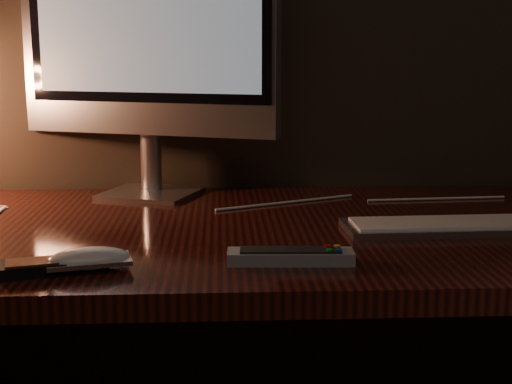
{
  "coord_description": "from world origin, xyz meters",
  "views": [
    {
      "loc": [
        -0.03,
        0.58,
        1.06
      ],
      "look_at": [
        0.03,
        1.73,
        0.84
      ],
      "focal_mm": 50.0,
      "sensor_mm": 36.0,
      "label": 1
    }
  ],
  "objects_px": {
    "mouse": "(89,262)",
    "media_remote": "(53,266)",
    "keyboard": "(465,225)",
    "desk": "(235,280)",
    "tv_remote": "(290,256)",
    "monitor": "(146,26)"
  },
  "relations": [
    {
      "from": "mouse",
      "to": "media_remote",
      "type": "height_order",
      "value": "media_remote"
    },
    {
      "from": "keyboard",
      "to": "desk",
      "type": "bearing_deg",
      "value": 161.43
    },
    {
      "from": "media_remote",
      "to": "tv_remote",
      "type": "distance_m",
      "value": 0.35
    },
    {
      "from": "keyboard",
      "to": "media_remote",
      "type": "height_order",
      "value": "media_remote"
    },
    {
      "from": "desk",
      "to": "tv_remote",
      "type": "relative_size",
      "value": 8.28
    },
    {
      "from": "tv_remote",
      "to": "monitor",
      "type": "bearing_deg",
      "value": 118.91
    },
    {
      "from": "media_remote",
      "to": "keyboard",
      "type": "bearing_deg",
      "value": 3.27
    },
    {
      "from": "mouse",
      "to": "tv_remote",
      "type": "height_order",
      "value": "tv_remote"
    },
    {
      "from": "monitor",
      "to": "mouse",
      "type": "xyz_separation_m",
      "value": [
        -0.04,
        -0.55,
        -0.36
      ]
    },
    {
      "from": "mouse",
      "to": "tv_remote",
      "type": "relative_size",
      "value": 0.62
    },
    {
      "from": "monitor",
      "to": "tv_remote",
      "type": "bearing_deg",
      "value": -42.64
    },
    {
      "from": "mouse",
      "to": "tv_remote",
      "type": "bearing_deg",
      "value": -10.2
    },
    {
      "from": "keyboard",
      "to": "mouse",
      "type": "relative_size",
      "value": 3.64
    },
    {
      "from": "monitor",
      "to": "keyboard",
      "type": "bearing_deg",
      "value": -8.53
    },
    {
      "from": "monitor",
      "to": "tv_remote",
      "type": "distance_m",
      "value": 0.69
    },
    {
      "from": "monitor",
      "to": "media_remote",
      "type": "bearing_deg",
      "value": -77.77
    },
    {
      "from": "keyboard",
      "to": "media_remote",
      "type": "distance_m",
      "value": 0.72
    },
    {
      "from": "media_remote",
      "to": "tv_remote",
      "type": "xyz_separation_m",
      "value": [
        0.35,
        0.03,
        0.0
      ]
    },
    {
      "from": "keyboard",
      "to": "media_remote",
      "type": "xyz_separation_m",
      "value": [
        -0.68,
        -0.22,
        0.0
      ]
    },
    {
      "from": "desk",
      "to": "monitor",
      "type": "distance_m",
      "value": 0.57
    },
    {
      "from": "media_remote",
      "to": "monitor",
      "type": "bearing_deg",
      "value": 66.45
    },
    {
      "from": "monitor",
      "to": "tv_remote",
      "type": "xyz_separation_m",
      "value": [
        0.26,
        -0.53,
        -0.36
      ]
    }
  ]
}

